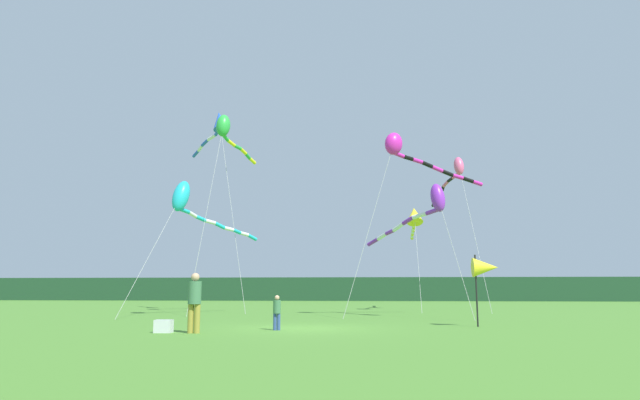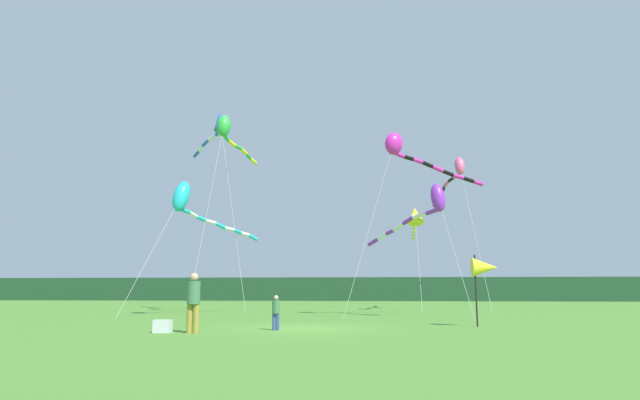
# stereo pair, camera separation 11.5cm
# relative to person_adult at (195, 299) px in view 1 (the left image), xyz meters

# --- Properties ---
(ground_plane) EXTENTS (120.00, 120.00, 0.00)m
(ground_plane) POSITION_rel_person_adult_xyz_m (3.02, 2.40, -1.02)
(ground_plane) COLOR #4C842D
(distant_treeline) EXTENTS (108.00, 3.57, 2.60)m
(distant_treeline) POSITION_rel_person_adult_xyz_m (3.02, 47.40, 0.29)
(distant_treeline) COLOR #1E4228
(distant_treeline) RESTS_ON ground
(person_adult) EXTENTS (0.40, 0.40, 1.82)m
(person_adult) POSITION_rel_person_adult_xyz_m (0.00, 0.00, 0.00)
(person_adult) COLOR olive
(person_adult) RESTS_ON ground
(person_child) EXTENTS (0.25, 0.25, 1.12)m
(person_child) POSITION_rel_person_adult_xyz_m (2.30, 1.47, -0.39)
(person_child) COLOR #334C8C
(person_child) RESTS_ON ground
(cooler_box) EXTENTS (0.52, 0.34, 0.39)m
(cooler_box) POSITION_rel_person_adult_xyz_m (-0.98, 0.10, -0.82)
(cooler_box) COLOR silver
(cooler_box) RESTS_ON ground
(banner_flag_pole) EXTENTS (0.90, 0.70, 2.55)m
(banner_flag_pole) POSITION_rel_person_adult_xyz_m (9.46, 3.85, 1.06)
(banner_flag_pole) COLOR black
(banner_flag_pole) RESTS_ON ground
(kite_purple) EXTENTS (4.63, 6.09, 6.27)m
(kite_purple) POSITION_rel_person_adult_xyz_m (7.98, 9.82, 4.19)
(kite_purple) COLOR #B2B2B2
(kite_purple) RESTS_ON ground
(kite_magenta) EXTENTS (7.13, 4.18, 9.07)m
(kite_magenta) POSITION_rel_person_adult_xyz_m (6.99, 10.36, 7.16)
(kite_magenta) COLOR #B2B2B2
(kite_magenta) RESTS_ON ground
(kite_rainbow) EXTENTS (2.11, 9.26, 9.62)m
(kite_rainbow) POSITION_rel_person_adult_xyz_m (10.59, 18.89, 7.56)
(kite_rainbow) COLOR #B2B2B2
(kite_rainbow) RESTS_ON ground
(kite_yellow) EXTENTS (1.04, 6.21, 6.52)m
(kite_yellow) POSITION_rel_person_adult_xyz_m (7.95, 17.77, 4.72)
(kite_yellow) COLOR #B2B2B2
(kite_yellow) RESTS_ON ground
(kite_blue) EXTENTS (5.28, 5.97, 12.27)m
(kite_blue) POSITION_rel_person_adult_xyz_m (-4.08, 15.65, 10.38)
(kite_blue) COLOR #B2B2B2
(kite_blue) RESTS_ON ground
(kite_cyan) EXTENTS (4.58, 8.07, 6.90)m
(kite_cyan) POSITION_rel_person_adult_xyz_m (-4.00, 10.55, 4.74)
(kite_cyan) COLOR #B2B2B2
(kite_cyan) RESTS_ON ground
(kite_green) EXTENTS (2.02, 6.11, 11.15)m
(kite_green) POSITION_rel_person_adult_xyz_m (-2.83, 13.03, 9.25)
(kite_green) COLOR #B2B2B2
(kite_green) RESTS_ON ground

